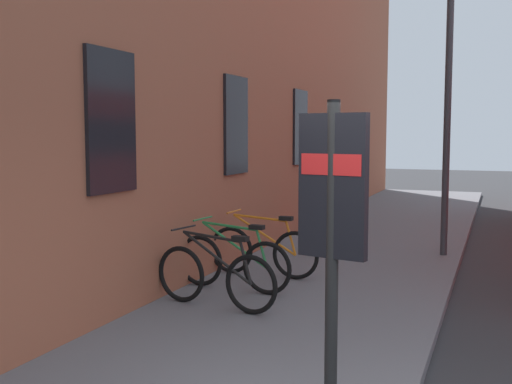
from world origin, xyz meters
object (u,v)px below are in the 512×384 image
at_px(bicycle_end_of_row, 263,251).
at_px(transit_info_sign, 333,206).
at_px(street_lamp, 449,63).
at_px(pedestrian_crossing_street, 327,201).
at_px(bicycle_by_door, 215,277).
at_px(bicycle_under_window, 233,262).

height_order(bicycle_end_of_row, transit_info_sign, transit_info_sign).
bearing_deg(street_lamp, pedestrian_crossing_street, 101.56).
relative_size(bicycle_by_door, street_lamp, 0.31).
bearing_deg(pedestrian_crossing_street, bicycle_by_door, 175.71).
bearing_deg(pedestrian_crossing_street, street_lamp, -78.44).
distance_m(bicycle_under_window, pedestrian_crossing_street, 3.30).
height_order(bicycle_by_door, bicycle_end_of_row, same).
bearing_deg(bicycle_end_of_row, transit_info_sign, -152.37).
relative_size(bicycle_end_of_row, street_lamp, 0.31).
xyz_separation_m(bicycle_by_door, pedestrian_crossing_street, (4.10, -0.31, 0.54)).
height_order(bicycle_by_door, street_lamp, street_lamp).
xyz_separation_m(bicycle_under_window, pedestrian_crossing_street, (3.23, -0.45, 0.54)).
bearing_deg(bicycle_end_of_row, street_lamp, -41.38).
relative_size(bicycle_under_window, transit_info_sign, 0.74).
bearing_deg(bicycle_end_of_row, pedestrian_crossing_street, -9.09).
height_order(bicycle_under_window, street_lamp, street_lamp).
xyz_separation_m(transit_info_sign, street_lamp, (6.72, -0.29, 1.75)).
relative_size(transit_info_sign, pedestrian_crossing_street, 1.58).
xyz_separation_m(bicycle_under_window, bicycle_end_of_row, (0.93, -0.09, 0.00)).
relative_size(bicycle_under_window, street_lamp, 0.31).
relative_size(transit_info_sign, street_lamp, 0.42).
bearing_deg(bicycle_under_window, pedestrian_crossing_street, -8.02).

